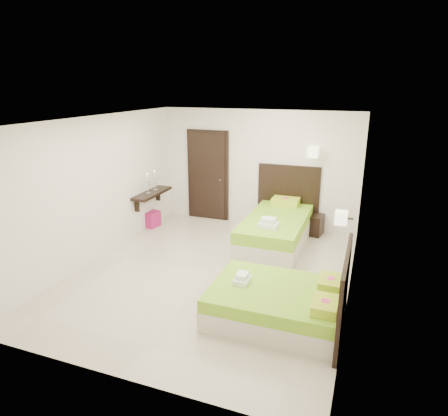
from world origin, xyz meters
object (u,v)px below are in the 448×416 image
(nightstand, at_px, (311,224))
(ottoman, at_px, (150,219))
(bed_double, at_px, (282,303))
(bed_single, at_px, (277,228))

(nightstand, relative_size, ottoman, 1.38)
(bed_double, distance_m, nightstand, 3.50)
(nightstand, xyz_separation_m, ottoman, (-3.52, -0.80, -0.04))
(bed_single, bearing_deg, bed_double, -75.29)
(bed_single, relative_size, nightstand, 4.72)
(nightstand, bearing_deg, bed_double, -80.61)
(nightstand, distance_m, ottoman, 3.61)
(ottoman, bearing_deg, bed_double, -36.46)
(bed_double, xyz_separation_m, ottoman, (-3.65, 2.70, -0.09))
(bed_single, height_order, ottoman, bed_single)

